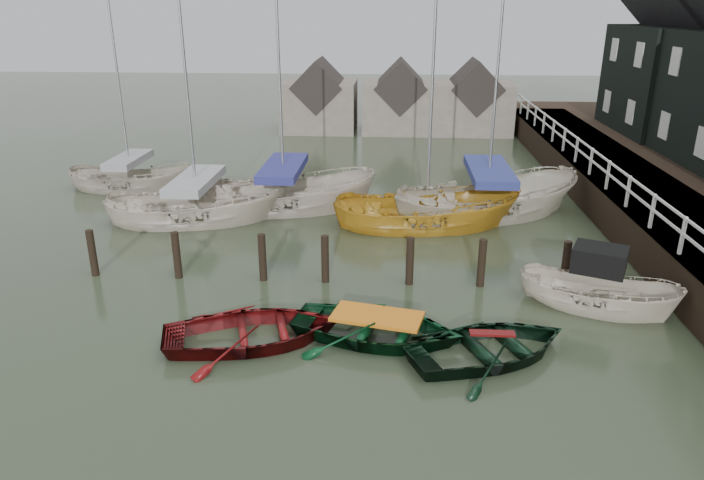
# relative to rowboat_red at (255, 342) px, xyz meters

# --- Properties ---
(ground) EXTENTS (120.00, 120.00, 0.00)m
(ground) POSITION_rel_rowboat_red_xyz_m (2.51, 0.53, 0.00)
(ground) COLOR #2E3723
(ground) RESTS_ON ground
(pier) EXTENTS (3.04, 32.00, 2.70)m
(pier) POSITION_rel_rowboat_red_xyz_m (11.98, 10.53, 0.71)
(pier) COLOR black
(pier) RESTS_ON ground
(mooring_pilings) EXTENTS (13.72, 0.22, 1.80)m
(mooring_pilings) POSITION_rel_rowboat_red_xyz_m (1.39, 3.53, 0.50)
(mooring_pilings) COLOR black
(mooring_pilings) RESTS_ON ground
(far_sheds) EXTENTS (14.00, 4.08, 4.39)m
(far_sheds) POSITION_rel_rowboat_red_xyz_m (3.34, 26.53, 1.86)
(far_sheds) COLOR #665B51
(far_sheds) RESTS_ON ground
(rowboat_red) EXTENTS (4.83, 4.03, 0.86)m
(rowboat_red) POSITION_rel_rowboat_red_xyz_m (0.00, 0.00, 0.00)
(rowboat_red) COLOR #5A0C0D
(rowboat_red) RESTS_ON ground
(rowboat_green) EXTENTS (4.60, 3.73, 0.84)m
(rowboat_green) POSITION_rel_rowboat_red_xyz_m (2.88, 0.35, 0.00)
(rowboat_green) COLOR black
(rowboat_green) RESTS_ON ground
(rowboat_dkgreen) EXTENTS (4.69, 4.13, 0.81)m
(rowboat_dkgreen) POSITION_rel_rowboat_red_xyz_m (5.46, -0.32, 0.00)
(rowboat_dkgreen) COLOR black
(rowboat_dkgreen) RESTS_ON ground
(motorboat) EXTENTS (4.32, 3.00, 2.42)m
(motorboat) POSITION_rel_rowboat_red_xyz_m (8.54, 2.31, 0.11)
(motorboat) COLOR beige
(motorboat) RESTS_ON ground
(sailboat_a) EXTENTS (6.96, 3.85, 11.39)m
(sailboat_a) POSITION_rel_rowboat_red_xyz_m (-3.93, 8.61, 0.06)
(sailboat_a) COLOR beige
(sailboat_a) RESTS_ON ground
(sailboat_b) EXTENTS (7.46, 3.80, 10.84)m
(sailboat_b) POSITION_rel_rowboat_red_xyz_m (-1.01, 10.23, 0.06)
(sailboat_b) COLOR beige
(sailboat_b) RESTS_ON ground
(sailboat_c) EXTENTS (6.96, 3.31, 10.61)m
(sailboat_c) POSITION_rel_rowboat_red_xyz_m (4.41, 8.59, 0.01)
(sailboat_c) COLOR gold
(sailboat_c) RESTS_ON ground
(sailboat_d) EXTENTS (7.97, 5.29, 11.58)m
(sailboat_d) POSITION_rel_rowboat_red_xyz_m (6.72, 9.95, 0.06)
(sailboat_d) COLOR beige
(sailboat_d) RESTS_ON ground
(sailboat_e) EXTENTS (5.53, 2.19, 9.63)m
(sailboat_e) POSITION_rel_rowboat_red_xyz_m (-8.04, 12.54, 0.07)
(sailboat_e) COLOR #BCB0A0
(sailboat_e) RESTS_ON ground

